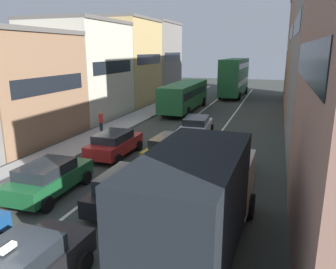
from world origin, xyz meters
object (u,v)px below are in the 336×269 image
bus_mid_queue_primary (185,94)px  coupe_centre_lane_fourth (196,126)px  sedan_centre_lane_second (127,187)px  sedan_left_lane_third (115,143)px  hatchback_centre_lane_third (170,148)px  sedan_right_lane_behind_truck (221,161)px  bus_far_queue_secondary (234,76)px  wagon_left_lane_second (49,177)px  removalist_box_truck (200,197)px  pedestrian_mid_sidewalk (101,121)px

bus_mid_queue_primary → coupe_centre_lane_fourth: bearing=-159.8°
sedan_centre_lane_second → sedan_left_lane_third: 6.66m
coupe_centre_lane_fourth → hatchback_centre_lane_third: bearing=175.5°
coupe_centre_lane_fourth → sedan_right_lane_behind_truck: bearing=-160.7°
hatchback_centre_lane_third → coupe_centre_lane_fourth: same height
coupe_centre_lane_fourth → bus_far_queue_secondary: bus_far_queue_secondary is taller
wagon_left_lane_second → hatchback_centre_lane_third: bearing=-32.4°
coupe_centre_lane_fourth → bus_far_queue_secondary: 22.71m
sedan_left_lane_third → bus_far_queue_secondary: 28.91m
wagon_left_lane_second → bus_far_queue_secondary: bus_far_queue_secondary is taller
hatchback_centre_lane_third → bus_mid_queue_primary: bearing=15.8°
hatchback_centre_lane_third → coupe_centre_lane_fourth: size_ratio=1.00×
hatchback_centre_lane_third → removalist_box_truck: bearing=-153.4°
bus_mid_queue_primary → sedan_left_lane_third: bearing=-179.9°
pedestrian_mid_sidewalk → wagon_left_lane_second: bearing=47.7°
removalist_box_truck → bus_mid_queue_primary: bearing=18.4°
sedan_centre_lane_second → wagon_left_lane_second: 3.68m
bus_far_queue_secondary → hatchback_centre_lane_third: bearing=-178.2°
wagon_left_lane_second → pedestrian_mid_sidewalk: 11.20m
removalist_box_truck → bus_far_queue_secondary: (-3.78, 36.69, 0.86)m
wagon_left_lane_second → sedan_right_lane_behind_truck: bearing=-57.1°
sedan_right_lane_behind_truck → pedestrian_mid_sidewalk: 11.93m
hatchback_centre_lane_third → pedestrian_mid_sidewalk: bearing=59.7°
bus_far_queue_secondary → pedestrian_mid_sidewalk: 24.85m
sedan_right_lane_behind_truck → bus_far_queue_secondary: bearing=10.1°
sedan_left_lane_third → coupe_centre_lane_fourth: size_ratio=0.98×
sedan_right_lane_behind_truck → sedan_left_lane_third: bearing=83.3°
wagon_left_lane_second → bus_mid_queue_primary: bus_mid_queue_primary is taller
removalist_box_truck → wagon_left_lane_second: size_ratio=1.79×
hatchback_centre_lane_third → pedestrian_mid_sidewalk: 8.52m
sedan_left_lane_third → bus_far_queue_secondary: bus_far_queue_secondary is taller
sedan_left_lane_third → sedan_right_lane_behind_truck: (6.59, -1.22, 0.00)m
sedan_left_lane_third → bus_mid_queue_primary: bearing=0.8°
hatchback_centre_lane_third → pedestrian_mid_sidewalk: pedestrian_mid_sidewalk is taller
sedan_centre_lane_second → sedan_right_lane_behind_truck: bearing=-34.3°
wagon_left_lane_second → sedan_left_lane_third: size_ratio=1.01×
bus_mid_queue_primary → wagon_left_lane_second: bearing=179.5°
sedan_centre_lane_second → bus_far_queue_secondary: bearing=0.8°
sedan_centre_lane_second → wagon_left_lane_second: same height
wagon_left_lane_second → sedan_right_lane_behind_truck: (6.77, 4.55, 0.00)m
sedan_right_lane_behind_truck → bus_mid_queue_primary: size_ratio=0.42×
sedan_left_lane_third → bus_mid_queue_primary: size_ratio=0.41×
removalist_box_truck → bus_mid_queue_primary: removalist_box_truck is taller
removalist_box_truck → sedan_right_lane_behind_truck: size_ratio=1.76×
sedan_centre_lane_second → coupe_centre_lane_fourth: same height
hatchback_centre_lane_third → bus_mid_queue_primary: bus_mid_queue_primary is taller
sedan_right_lane_behind_truck → bus_far_queue_secondary: bus_far_queue_secondary is taller
coupe_centre_lane_fourth → bus_mid_queue_primary: (-3.66, 9.76, 0.96)m
bus_far_queue_secondary → sedan_centre_lane_second: bearing=-178.2°
sedan_right_lane_behind_truck → bus_far_queue_secondary: (-3.32, 29.87, 2.03)m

